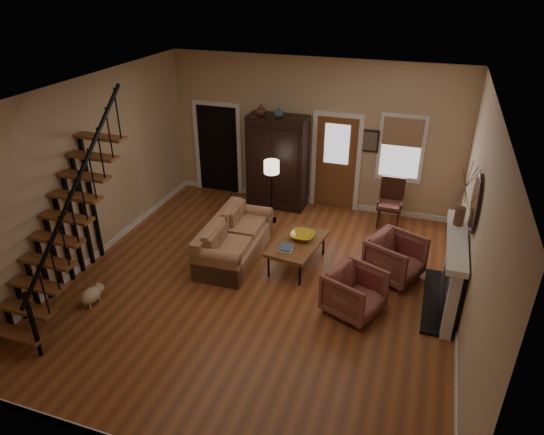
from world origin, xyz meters
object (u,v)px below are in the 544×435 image
(floor_lamp, at_px, (272,192))
(armchair_left, at_px, (354,292))
(coffee_table, at_px, (297,254))
(armchair_right, at_px, (395,258))
(sofa, at_px, (235,239))
(side_chair, at_px, (390,204))
(armoire, at_px, (278,162))

(floor_lamp, bearing_deg, armchair_left, -48.44)
(coffee_table, xyz_separation_m, armchair_right, (1.73, 0.18, 0.15))
(armchair_left, relative_size, armchair_right, 0.95)
(sofa, distance_m, coffee_table, 1.20)
(sofa, bearing_deg, armchair_left, -22.71)
(coffee_table, relative_size, side_chair, 1.27)
(sofa, height_order, coffee_table, sofa)
(sofa, relative_size, armchair_left, 2.48)
(armoire, height_order, coffee_table, armoire)
(armchair_left, height_order, side_chair, side_chair)
(floor_lamp, bearing_deg, sofa, -96.64)
(sofa, xyz_separation_m, side_chair, (2.60, 2.21, 0.13))
(armchair_right, xyz_separation_m, side_chair, (-0.33, 1.94, 0.12))
(armoire, relative_size, floor_lamp, 1.51)
(armchair_left, distance_m, armchair_right, 1.30)
(coffee_table, height_order, floor_lamp, floor_lamp)
(armchair_left, relative_size, floor_lamp, 0.59)
(sofa, distance_m, armchair_left, 2.60)
(armchair_right, bearing_deg, armoire, 76.65)
(coffee_table, distance_m, armchair_right, 1.75)
(sofa, xyz_separation_m, coffee_table, (1.19, 0.09, -0.13))
(armoire, bearing_deg, coffee_table, -63.86)
(armchair_right, distance_m, side_chair, 1.97)
(armoire, height_order, floor_lamp, armoire)
(armchair_left, xyz_separation_m, floor_lamp, (-2.24, 2.53, 0.32))
(side_chair, bearing_deg, armchair_right, -80.48)
(sofa, bearing_deg, armchair_right, 3.44)
(coffee_table, bearing_deg, side_chair, 56.49)
(armoire, height_order, sofa, armoire)
(sofa, distance_m, side_chair, 3.42)
(sofa, height_order, floor_lamp, floor_lamp)
(coffee_table, bearing_deg, sofa, -175.77)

